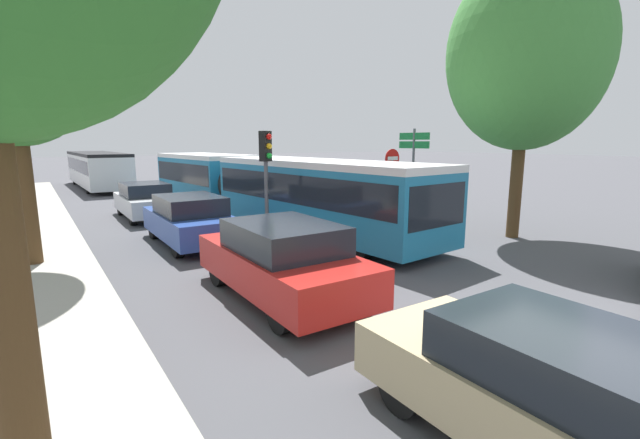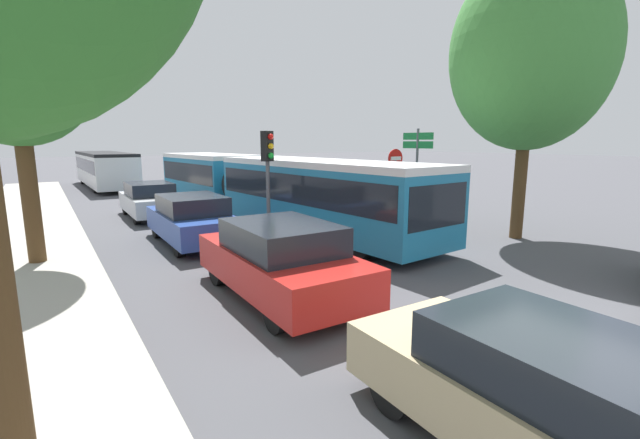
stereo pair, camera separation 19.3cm
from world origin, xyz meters
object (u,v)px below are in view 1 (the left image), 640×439
at_px(queued_car_blue, 190,220).
at_px(tree_left_mid, 9,58).
at_px(articulated_bus, 262,184).
at_px(no_entry_sign, 392,174).
at_px(direction_sign_post, 414,155).
at_px(queued_car_tan, 552,392).
at_px(queued_car_red, 282,260).
at_px(traffic_light, 266,161).
at_px(tree_right_near, 525,59).
at_px(queued_car_silver, 145,200).
at_px(city_bus_rear, 98,167).

distance_m(queued_car_blue, tree_left_mid, 5.80).
relative_size(articulated_bus, queued_car_blue, 3.93).
relative_size(queued_car_blue, no_entry_sign, 1.53).
xyz_separation_m(queued_car_blue, direction_sign_post, (9.02, -0.46, 1.80)).
height_order(queued_car_tan, queued_car_red, queued_car_red).
relative_size(traffic_light, tree_right_near, 0.39).
distance_m(queued_car_blue, queued_car_silver, 5.52).
height_order(city_bus_rear, queued_car_silver, city_bus_rear).
height_order(no_entry_sign, tree_right_near, tree_right_near).
distance_m(queued_car_silver, no_entry_sign, 9.96).
xyz_separation_m(traffic_light, tree_right_near, (6.91, -3.84, 3.08)).
height_order(city_bus_rear, no_entry_sign, no_entry_sign).
distance_m(city_bus_rear, no_entry_sign, 21.84).
distance_m(queued_car_tan, queued_car_red, 5.31).
bearing_deg(traffic_light, direction_sign_post, 75.46).
height_order(direction_sign_post, tree_left_mid, tree_left_mid).
height_order(queued_car_tan, no_entry_sign, no_entry_sign).
bearing_deg(queued_car_silver, tree_left_mid, 147.08).
bearing_deg(queued_car_blue, queued_car_red, -178.52).
height_order(queued_car_tan, traffic_light, traffic_light).
height_order(queued_car_tan, tree_right_near, tree_right_near).
distance_m(city_bus_rear, tree_right_near, 26.48).
bearing_deg(queued_car_tan, city_bus_rear, 0.89).
bearing_deg(queued_car_tan, queued_car_silver, 1.27).
bearing_deg(queued_car_red, queued_car_tan, -179.32).
bearing_deg(direction_sign_post, queued_car_red, 20.34).
xyz_separation_m(city_bus_rear, tree_right_near, (9.02, -24.55, 4.20)).
bearing_deg(no_entry_sign, queued_car_red, -57.57).
height_order(traffic_light, no_entry_sign, traffic_light).
relative_size(queued_car_blue, tree_right_near, 0.50).
distance_m(queued_car_red, traffic_light, 5.19).
bearing_deg(tree_left_mid, traffic_light, -6.89).
height_order(articulated_bus, queued_car_red, articulated_bus).
relative_size(queued_car_silver, traffic_light, 1.23).
distance_m(articulated_bus, queued_car_tan, 13.89).
distance_m(articulated_bus, city_bus_rear, 17.51).
height_order(articulated_bus, tree_right_near, tree_right_near).
bearing_deg(articulated_bus, queued_car_silver, -133.02).
bearing_deg(traffic_light, city_bus_rear, 166.00).
relative_size(no_entry_sign, direction_sign_post, 0.78).
height_order(queued_car_blue, traffic_light, traffic_light).
relative_size(articulated_bus, queued_car_tan, 4.25).
height_order(queued_car_blue, no_entry_sign, no_entry_sign).
xyz_separation_m(city_bus_rear, traffic_light, (2.10, -20.71, 1.12)).
bearing_deg(city_bus_rear, queued_car_red, 179.17).
height_order(queued_car_red, tree_right_near, tree_right_near).
bearing_deg(tree_left_mid, queued_car_blue, 5.19).
distance_m(queued_car_red, direction_sign_post, 10.45).
height_order(tree_left_mid, tree_right_near, tree_right_near).
distance_m(queued_car_tan, direction_sign_post, 13.86).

